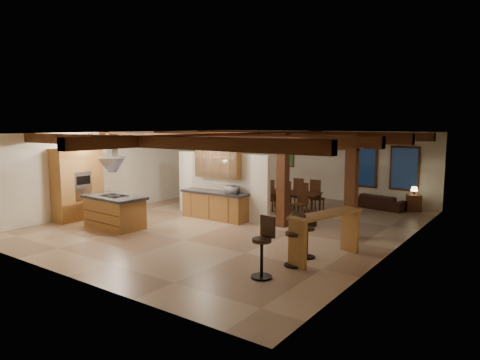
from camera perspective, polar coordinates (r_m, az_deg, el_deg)
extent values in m
plane|color=tan|center=(13.85, -0.44, -5.80)|extent=(12.00, 12.00, 0.00)
plane|color=white|center=(18.75, 10.44, 2.03)|extent=(10.00, 0.00, 10.00)
plane|color=white|center=(9.49, -22.38, -3.53)|extent=(10.00, 0.00, 10.00)
plane|color=white|center=(17.01, -14.19, 1.39)|extent=(0.00, 12.00, 12.00)
plane|color=white|center=(11.41, 20.28, -1.68)|extent=(0.00, 12.00, 12.00)
plane|color=#3B2412|center=(13.49, -0.46, 6.29)|extent=(12.00, 12.00, 0.00)
cube|color=#3D180F|center=(10.53, -13.45, 5.03)|extent=(10.00, 0.25, 0.28)
cube|color=#3D180F|center=(12.47, -4.00, 5.54)|extent=(10.00, 0.25, 0.28)
cube|color=#3D180F|center=(14.56, 2.58, 5.81)|extent=(10.00, 0.25, 0.28)
cube|color=#3D180F|center=(16.89, 7.62, 5.97)|extent=(10.00, 0.25, 0.28)
cube|color=#3D180F|center=(13.49, -0.45, 5.69)|extent=(0.28, 12.00, 0.28)
cube|color=#3D180F|center=(13.25, 5.73, -0.06)|extent=(0.30, 0.30, 2.90)
cube|color=#3D180F|center=(12.31, 14.63, -0.83)|extent=(0.30, 0.30, 2.90)
cube|color=#3D180F|center=(12.64, 10.13, 4.74)|extent=(2.50, 0.28, 0.28)
cube|color=white|center=(14.63, -2.46, -0.71)|extent=(3.80, 0.18, 2.20)
cube|color=#9B6732|center=(15.23, -20.84, -0.49)|extent=(0.64, 1.60, 2.40)
cube|color=silver|center=(14.99, -20.19, -0.77)|extent=(0.06, 0.62, 0.95)
cube|color=black|center=(14.93, -20.14, -0.03)|extent=(0.01, 0.50, 0.28)
cube|color=#9B6732|center=(14.44, -3.40, -3.52)|extent=(2.40, 0.60, 0.86)
cube|color=black|center=(14.36, -3.41, -1.68)|extent=(2.50, 0.66, 0.08)
cube|color=#9B6732|center=(14.41, -2.91, 2.16)|extent=(1.80, 0.34, 0.95)
cube|color=silver|center=(14.27, -3.37, 2.11)|extent=(1.74, 0.02, 0.90)
pyramid|color=silver|center=(13.58, -16.57, 1.02)|extent=(1.10, 1.10, 0.45)
cube|color=silver|center=(13.52, -16.69, 4.44)|extent=(0.26, 0.22, 0.73)
cube|color=#3D180F|center=(17.93, 16.15, 1.78)|extent=(1.10, 0.05, 1.70)
cube|color=black|center=(17.90, 16.11, 1.78)|extent=(0.95, 0.02, 1.55)
cube|color=#3D180F|center=(17.46, 21.09, 1.44)|extent=(1.10, 0.05, 1.70)
cube|color=black|center=(17.43, 21.07, 1.43)|extent=(0.95, 0.02, 1.55)
cube|color=#3D180F|center=(19.36, 6.36, 3.01)|extent=(0.65, 0.04, 0.85)
cube|color=#2A6230|center=(19.34, 6.32, 3.01)|extent=(0.55, 0.01, 0.75)
cylinder|color=silver|center=(13.30, -16.92, 5.83)|extent=(0.16, 0.16, 0.03)
cylinder|color=silver|center=(13.72, -5.09, 6.15)|extent=(0.16, 0.16, 0.03)
cylinder|color=silver|center=(14.61, -19.35, 5.84)|extent=(0.16, 0.16, 0.03)
cube|color=#9B6732|center=(13.77, -16.37, -4.24)|extent=(1.94, 1.04, 0.91)
cube|color=black|center=(13.68, -16.45, -2.21)|extent=(2.07, 1.17, 0.08)
cube|color=black|center=(13.68, -16.46, -2.01)|extent=(0.81, 0.56, 0.02)
imported|color=#3E1E0F|center=(15.79, 6.95, -2.92)|extent=(2.11, 1.36, 0.70)
imported|color=black|center=(17.04, 18.25, -2.75)|extent=(1.95, 1.04, 0.54)
imported|color=#B4B4B9|center=(13.89, -1.06, -1.31)|extent=(0.48, 0.38, 0.24)
cube|color=#9B6732|center=(10.22, 11.40, -4.48)|extent=(1.06, 2.19, 0.06)
cube|color=#9B6732|center=(9.65, 7.69, -8.48)|extent=(0.49, 0.23, 1.06)
cube|color=#9B6732|center=(11.08, 14.48, -6.57)|extent=(0.49, 0.23, 1.06)
cube|color=#3D180F|center=(16.97, 22.14, -2.85)|extent=(0.64, 0.64, 0.61)
cylinder|color=black|center=(16.92, 22.20, -1.59)|extent=(0.05, 0.05, 0.14)
cone|color=#EED38E|center=(16.90, 22.22, -1.11)|extent=(0.25, 0.25, 0.16)
cylinder|color=black|center=(8.87, 2.92, -8.02)|extent=(0.40, 0.40, 0.08)
cube|color=black|center=(8.95, 3.72, -6.20)|extent=(0.38, 0.10, 0.45)
cylinder|color=black|center=(8.98, 2.90, -10.48)|extent=(0.07, 0.07, 0.78)
cylinder|color=black|center=(9.11, 2.88, -12.75)|extent=(0.45, 0.45, 0.03)
cylinder|color=black|center=(9.66, 7.17, -7.12)|extent=(0.37, 0.37, 0.07)
cube|color=black|center=(9.73, 7.93, -5.59)|extent=(0.35, 0.14, 0.41)
cylinder|color=black|center=(9.76, 7.13, -9.24)|extent=(0.06, 0.06, 0.72)
cylinder|color=black|center=(9.87, 7.10, -11.20)|extent=(0.41, 0.41, 0.03)
cylinder|color=black|center=(10.32, 8.96, -6.40)|extent=(0.36, 0.36, 0.07)
cube|color=black|center=(10.42, 9.35, -4.99)|extent=(0.34, 0.06, 0.40)
cylinder|color=black|center=(10.41, 8.92, -8.31)|extent=(0.06, 0.06, 0.69)
cylinder|color=black|center=(10.51, 8.88, -10.07)|extent=(0.40, 0.40, 0.03)
cube|color=#3D180F|center=(15.53, 3.50, -2.71)|extent=(0.41, 0.41, 0.06)
cube|color=#3D180F|center=(15.64, 3.92, -1.29)|extent=(0.41, 0.05, 0.74)
cylinder|color=#3D180F|center=(15.52, 2.65, -3.59)|extent=(0.05, 0.05, 0.41)
cylinder|color=#3D180F|center=(15.35, 3.69, -3.72)|extent=(0.05, 0.05, 0.41)
cylinder|color=#3D180F|center=(15.80, 3.31, -3.40)|extent=(0.05, 0.05, 0.41)
cylinder|color=#3D180F|center=(15.63, 4.34, -3.53)|extent=(0.05, 0.05, 0.41)
cube|color=#3D180F|center=(16.69, 6.03, -2.03)|extent=(0.41, 0.41, 0.06)
cube|color=#3D180F|center=(16.46, 5.69, -0.88)|extent=(0.41, 0.05, 0.74)
cylinder|color=#3D180F|center=(16.79, 6.79, -2.80)|extent=(0.05, 0.05, 0.41)
cylinder|color=#3D180F|center=(16.96, 5.81, -2.68)|extent=(0.05, 0.05, 0.41)
cylinder|color=#3D180F|center=(16.51, 6.23, -2.96)|extent=(0.05, 0.05, 0.41)
cylinder|color=#3D180F|center=(16.67, 5.23, -2.85)|extent=(0.05, 0.05, 0.41)
cube|color=#3D180F|center=(15.18, 5.70, -2.96)|extent=(0.41, 0.41, 0.06)
cube|color=#3D180F|center=(15.30, 6.10, -1.51)|extent=(0.41, 0.05, 0.74)
cylinder|color=#3D180F|center=(15.17, 4.82, -3.87)|extent=(0.05, 0.05, 0.41)
cylinder|color=#3D180F|center=(15.00, 5.92, -4.01)|extent=(0.05, 0.05, 0.41)
cylinder|color=#3D180F|center=(15.45, 5.46, -3.67)|extent=(0.05, 0.05, 0.41)
cylinder|color=#3D180F|center=(15.29, 6.54, -3.80)|extent=(0.05, 0.05, 0.41)
cube|color=#3D180F|center=(16.37, 8.12, -2.25)|extent=(0.41, 0.41, 0.06)
cube|color=#3D180F|center=(16.13, 7.80, -1.08)|extent=(0.41, 0.05, 0.74)
cylinder|color=#3D180F|center=(16.48, 8.88, -3.03)|extent=(0.05, 0.05, 0.41)
cylinder|color=#3D180F|center=(16.63, 7.86, -2.91)|extent=(0.05, 0.05, 0.41)
cylinder|color=#3D180F|center=(16.19, 8.35, -3.21)|extent=(0.05, 0.05, 0.41)
cylinder|color=#3D180F|center=(16.34, 7.31, -3.09)|extent=(0.05, 0.05, 0.41)
cube|color=#3D180F|center=(14.85, 7.99, -3.23)|extent=(0.41, 0.41, 0.06)
cube|color=#3D180F|center=(14.97, 8.38, -1.74)|extent=(0.41, 0.05, 0.74)
cylinder|color=#3D180F|center=(14.83, 7.10, -4.15)|extent=(0.05, 0.05, 0.41)
cylinder|color=#3D180F|center=(14.68, 8.25, -4.29)|extent=(0.05, 0.05, 0.41)
cylinder|color=#3D180F|center=(15.12, 7.71, -3.94)|extent=(0.05, 0.05, 0.41)
cylinder|color=#3D180F|center=(14.97, 8.84, -4.08)|extent=(0.05, 0.05, 0.41)
cube|color=#3D180F|center=(16.06, 10.28, -2.47)|extent=(0.41, 0.41, 0.06)
cube|color=#3D180F|center=(15.82, 9.99, -1.29)|extent=(0.41, 0.05, 0.74)
cylinder|color=#3D180F|center=(16.19, 11.05, -3.27)|extent=(0.05, 0.05, 0.41)
cylinder|color=#3D180F|center=(16.32, 9.99, -3.15)|extent=(0.05, 0.05, 0.41)
cylinder|color=#3D180F|center=(15.89, 10.55, -3.45)|extent=(0.05, 0.05, 0.41)
cylinder|color=#3D180F|center=(16.03, 9.47, -3.33)|extent=(0.05, 0.05, 0.41)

